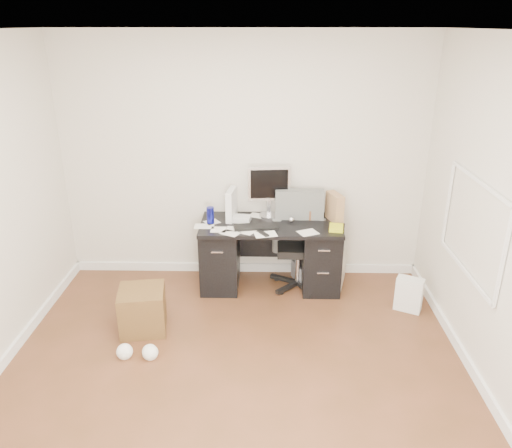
{
  "coord_description": "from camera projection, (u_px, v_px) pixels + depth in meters",
  "views": [
    {
      "loc": [
        0.25,
        -3.3,
        2.75
      ],
      "look_at": [
        0.15,
        1.2,
        0.92
      ],
      "focal_mm": 35.0,
      "sensor_mm": 36.0,
      "label": 1
    }
  ],
  "objects": [
    {
      "name": "keyboard",
      "position": [
        256.0,
        227.0,
        5.21
      ],
      "size": [
        0.48,
        0.23,
        0.03
      ],
      "primitive_type": "cube",
      "rotation": [
        0.0,
        0.0,
        0.16
      ],
      "color": "black",
      "rests_on": "desk"
    },
    {
      "name": "magazine_file",
      "position": [
        335.0,
        207.0,
        5.36
      ],
      "size": [
        0.21,
        0.29,
        0.3
      ],
      "primitive_type": "cube",
      "rotation": [
        0.0,
        0.0,
        0.34
      ],
      "color": "#9F704D",
      "rests_on": "desk"
    },
    {
      "name": "desk_printer",
      "position": [
        310.0,
        271.0,
        5.71
      ],
      "size": [
        0.44,
        0.4,
        0.21
      ],
      "primitive_type": "cube",
      "rotation": [
        0.0,
        0.0,
        0.33
      ],
      "color": "slate",
      "rests_on": "ground"
    },
    {
      "name": "white_binder",
      "position": [
        231.0,
        204.0,
        5.39
      ],
      "size": [
        0.18,
        0.31,
        0.34
      ],
      "primitive_type": "cube",
      "rotation": [
        0.0,
        0.0,
        -0.15
      ],
      "color": "silver",
      "rests_on": "desk"
    },
    {
      "name": "wicker_basket",
      "position": [
        143.0,
        310.0,
        4.74
      ],
      "size": [
        0.48,
        0.48,
        0.42
      ],
      "primitive_type": "cube",
      "rotation": [
        0.0,
        0.0,
        0.16
      ],
      "color": "#462A15",
      "rests_on": "ground"
    },
    {
      "name": "desk",
      "position": [
        270.0,
        253.0,
        5.47
      ],
      "size": [
        1.5,
        0.7,
        0.75
      ],
      "color": "black",
      "rests_on": "ground"
    },
    {
      "name": "office_chair",
      "position": [
        299.0,
        242.0,
        5.41
      ],
      "size": [
        0.62,
        0.62,
        1.07
      ],
      "primitive_type": null,
      "rotation": [
        0.0,
        0.0,
        -0.02
      ],
      "color": "#525552",
      "rests_on": "ground"
    },
    {
      "name": "travel_mug",
      "position": [
        210.0,
        215.0,
        5.31
      ],
      "size": [
        0.09,
        0.09,
        0.18
      ],
      "primitive_type": "cylinder",
      "rotation": [
        0.0,
        0.0,
        0.21
      ],
      "color": "navy",
      "rests_on": "desk"
    },
    {
      "name": "shopping_bag",
      "position": [
        409.0,
        294.0,
        5.07
      ],
      "size": [
        0.32,
        0.29,
        0.36
      ],
      "primitive_type": "cube",
      "rotation": [
        0.0,
        0.0,
        -0.46
      ],
      "color": "white",
      "rests_on": "ground"
    },
    {
      "name": "ground",
      "position": [
        234.0,
        383.0,
        4.09
      ],
      "size": [
        4.0,
        4.0,
        0.0
      ],
      "primitive_type": "plane",
      "color": "#4D3018",
      "rests_on": "ground"
    },
    {
      "name": "pen_cup",
      "position": [
        307.0,
        208.0,
        5.41
      ],
      "size": [
        0.12,
        0.12,
        0.25
      ],
      "primitive_type": null,
      "rotation": [
        0.0,
        0.0,
        -0.1
      ],
      "color": "#553318",
      "rests_on": "desk"
    },
    {
      "name": "yellow_book",
      "position": [
        337.0,
        228.0,
        5.17
      ],
      "size": [
        0.18,
        0.22,
        0.03
      ],
      "primitive_type": "cube",
      "rotation": [
        0.0,
        0.0,
        -0.16
      ],
      "color": "#CFD517",
      "rests_on": "desk"
    },
    {
      "name": "room_shell",
      "position": [
        235.0,
        190.0,
        3.5
      ],
      "size": [
        4.02,
        4.02,
        2.71
      ],
      "color": "beige",
      "rests_on": "ground"
    },
    {
      "name": "pc_tower",
      "position": [
        335.0,
        265.0,
        5.58
      ],
      "size": [
        0.31,
        0.49,
        0.45
      ],
      "primitive_type": "cube",
      "rotation": [
        0.0,
        0.0,
        -0.25
      ],
      "color": "#A8A598",
      "rests_on": "ground"
    },
    {
      "name": "lcd_monitor",
      "position": [
        269.0,
        192.0,
        5.42
      ],
      "size": [
        0.48,
        0.3,
        0.58
      ],
      "primitive_type": null,
      "rotation": [
        0.0,
        0.0,
        0.08
      ],
      "color": "silver",
      "rests_on": "desk"
    },
    {
      "name": "computer_mouse",
      "position": [
        291.0,
        220.0,
        5.35
      ],
      "size": [
        0.08,
        0.08,
        0.07
      ],
      "primitive_type": "sphere",
      "rotation": [
        0.0,
        0.0,
        0.25
      ],
      "color": "silver",
      "rests_on": "desk"
    },
    {
      "name": "loose_papers",
      "position": [
        252.0,
        225.0,
        5.29
      ],
      "size": [
        1.1,
        0.6,
        0.0
      ],
      "primitive_type": null,
      "color": "white",
      "rests_on": "desk"
    },
    {
      "name": "paper_remote",
      "position": [
        265.0,
        234.0,
        5.05
      ],
      "size": [
        0.26,
        0.23,
        0.02
      ],
      "primitive_type": null,
      "rotation": [
        0.0,
        0.0,
        0.24
      ],
      "color": "white",
      "rests_on": "desk"
    }
  ]
}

